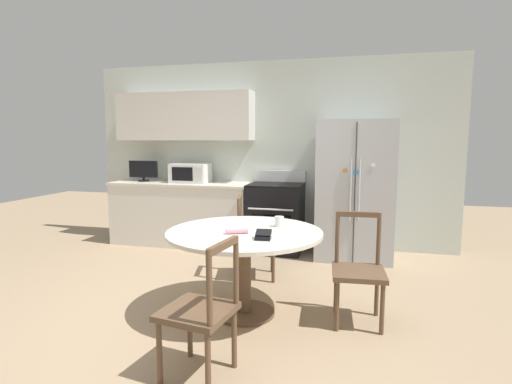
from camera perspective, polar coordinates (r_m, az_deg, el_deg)
name	(u,v)px	position (r m, az deg, el deg)	size (l,w,h in m)	color
ground_plane	(199,320)	(3.56, -8.09, -17.68)	(14.00, 14.00, 0.00)	#9E8466
back_wall	(246,145)	(5.78, -1.37, 6.78)	(5.20, 0.44, 2.60)	silver
kitchen_counter	(182,213)	(5.90, -10.47, -2.98)	(2.04, 0.64, 0.90)	silver
refrigerator	(355,190)	(5.22, 13.95, 0.27)	(0.94, 0.77, 1.75)	#B2B5BA
oven_range	(276,217)	(5.44, 2.84, -3.55)	(0.72, 0.68, 1.08)	black
microwave	(190,173)	(5.78, -9.35, 2.68)	(0.53, 0.35, 0.27)	white
countertop_tv	(143,170)	(6.09, -15.80, 3.03)	(0.44, 0.16, 0.30)	black
dining_table	(245,245)	(3.43, -1.64, -7.59)	(1.33, 1.33, 0.74)	beige
dining_chair_far	(254,239)	(4.39, -0.23, -6.67)	(0.51, 0.51, 0.90)	brown
dining_chair_near	(201,312)	(2.64, -7.80, -16.57)	(0.48, 0.48, 0.90)	brown
dining_chair_right	(358,271)	(3.45, 14.41, -10.87)	(0.45, 0.45, 0.90)	brown
candle_glass	(279,222)	(3.55, 3.33, -4.34)	(0.08, 0.08, 0.09)	silver
folded_napkin	(237,231)	(3.29, -2.75, -5.52)	(0.19, 0.12, 0.05)	pink
wallet	(263,236)	(3.11, 1.04, -6.26)	(0.13, 0.14, 0.07)	black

